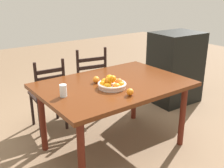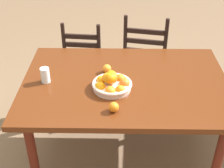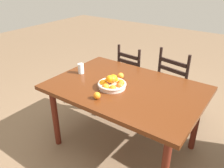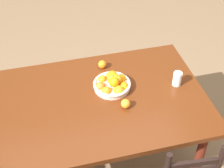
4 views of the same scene
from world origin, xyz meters
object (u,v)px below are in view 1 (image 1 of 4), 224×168
Objects in this scene: cabinet at (175,68)px; drinking_glass at (63,91)px; dining_table at (114,90)px; orange_loose_1 at (96,80)px; chair_near_window at (49,95)px; chair_by_cabinet at (89,84)px; fruit_bowl at (112,84)px; orange_loose_0 at (130,92)px.

drinking_glass is (-2.16, -0.52, 0.29)m from cabinet.
orange_loose_1 is (-0.14, 0.12, 0.12)m from dining_table.
drinking_glass reaches higher than dining_table.
drinking_glass is at bearing 81.83° from chair_near_window.
chair_by_cabinet reaches higher than fruit_bowl.
fruit_bowl reaches higher than drinking_glass.
chair_near_window is 3.22× the size of fruit_bowl.
cabinet is at bearing 19.94° from fruit_bowl.
orange_loose_1 is at bearing 114.46° from chair_near_window.
dining_table is 1.56× the size of chair_by_cabinet.
chair_near_window is at bearing 104.52° from orange_loose_0.
drinking_glass is (-0.51, 0.34, 0.02)m from orange_loose_0.
fruit_bowl is 4.33× the size of orange_loose_0.
chair_near_window is 8.08× the size of drinking_glass.
chair_near_window is at bearing 16.20° from chair_by_cabinet.
cabinet reaches higher than chair_by_cabinet.
orange_loose_1 is at bearing 139.63° from dining_table.
chair_by_cabinet reaches higher than drinking_glass.
cabinet is at bearing 175.71° from chair_near_window.
cabinet is at bearing 17.90° from dining_table.
cabinet is at bearing 13.67° from drinking_glass.
chair_by_cabinet is at bearing 47.83° from drinking_glass.
fruit_bowl is 0.50m from drinking_glass.
chair_by_cabinet is 1.28m from drinking_glass.
fruit_bowl reaches higher than orange_loose_1.
dining_table is at bearing 44.27° from fruit_bowl.
cabinet is 3.78× the size of fruit_bowl.
chair_near_window is 1.99m from cabinet.
dining_table is at bearing -159.16° from cabinet.
chair_near_window is at bearing 115.27° from dining_table.
orange_loose_0 is at bearing 86.89° from chair_by_cabinet.
drinking_glass is (-0.82, -0.90, 0.37)m from chair_by_cabinet.
orange_loose_1 is at bearing 96.99° from orange_loose_0.
cabinet is 2.24m from drinking_glass.
cabinet is (1.57, 0.51, -0.15)m from dining_table.
orange_loose_1 is 0.47m from drinking_glass.
dining_table is at bearing 1.79° from drinking_glass.
drinking_glass is at bearing -163.39° from cabinet.
fruit_bowl is (-1.67, -0.61, 0.27)m from cabinet.
cabinet reaches higher than fruit_bowl.
dining_table is 0.95m from chair_near_window.
orange_loose_0 is at bearing -83.01° from orange_loose_1.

